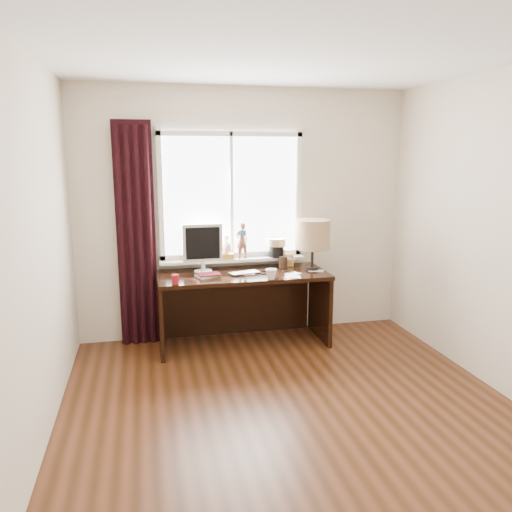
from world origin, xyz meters
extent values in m
cube|color=#532915|center=(0.00, 0.00, 0.00)|extent=(3.50, 4.00, 0.00)
cube|color=white|center=(0.00, 0.00, 2.60)|extent=(3.50, 4.00, 0.00)
cube|color=beige|center=(0.00, 2.00, 1.30)|extent=(3.50, 0.00, 2.60)
cube|color=beige|center=(-1.75, 0.00, 1.30)|extent=(0.00, 4.00, 2.60)
imported|color=silver|center=(-0.09, 1.59, 0.76)|extent=(0.34, 0.26, 0.02)
imported|color=white|center=(0.12, 1.33, 0.80)|extent=(0.14, 0.14, 0.11)
cylinder|color=maroon|center=(-0.79, 1.35, 0.79)|extent=(0.07, 0.07, 0.09)
cube|color=white|center=(-0.15, 1.99, 1.50)|extent=(1.40, 0.02, 1.30)
cube|color=silver|center=(-0.15, 1.96, 0.88)|extent=(1.50, 0.05, 0.05)
cube|color=silver|center=(-0.15, 1.96, 2.12)|extent=(1.50, 0.05, 0.05)
cube|color=silver|center=(-0.88, 1.96, 1.50)|extent=(0.05, 0.05, 1.40)
cube|color=silver|center=(0.57, 1.96, 1.50)|extent=(0.05, 0.05, 1.40)
cube|color=silver|center=(-0.15, 1.96, 1.50)|extent=(0.03, 0.05, 1.30)
cube|color=silver|center=(-0.15, 1.91, 0.83)|extent=(1.52, 0.18, 0.03)
cylinder|color=#730A02|center=(-0.60, 1.90, 0.99)|extent=(0.15, 0.15, 0.27)
cube|color=gold|center=(-0.23, 1.89, 0.88)|extent=(0.15, 0.12, 0.06)
sphere|color=beige|center=(-0.23, 1.89, 0.97)|extent=(0.13, 0.13, 0.13)
sphere|color=beige|center=(-0.23, 1.89, 1.07)|extent=(0.07, 0.07, 0.07)
imported|color=brown|center=(-0.05, 1.90, 1.04)|extent=(0.15, 0.12, 0.38)
cylinder|color=#1E4C51|center=(-0.05, 1.89, 1.12)|extent=(0.10, 0.10, 0.05)
cylinder|color=black|center=(0.32, 1.88, 0.91)|extent=(0.16, 0.16, 0.12)
cylinder|color=#8C6B4C|center=(0.32, 1.88, 1.01)|extent=(0.20, 0.20, 0.08)
cube|color=black|center=(-1.13, 1.92, 1.12)|extent=(0.38, 0.05, 2.25)
cylinder|color=black|center=(-1.27, 1.89, 1.10)|extent=(0.06, 0.06, 2.20)
cylinder|color=black|center=(-1.18, 1.89, 1.10)|extent=(0.06, 0.06, 2.20)
cylinder|color=black|center=(-1.09, 1.89, 1.10)|extent=(0.06, 0.06, 2.20)
cylinder|color=black|center=(-1.00, 1.89, 1.10)|extent=(0.06, 0.06, 2.20)
cube|color=black|center=(-0.10, 1.63, 0.73)|extent=(1.70, 0.70, 0.04)
cube|color=black|center=(-0.93, 1.63, 0.35)|extent=(0.04, 0.64, 0.71)
cube|color=black|center=(0.73, 1.63, 0.35)|extent=(0.04, 0.64, 0.71)
cube|color=black|center=(-0.10, 1.97, 0.35)|extent=(1.60, 0.03, 0.71)
cylinder|color=beige|center=(-0.48, 1.77, 0.76)|extent=(0.18, 0.18, 0.01)
cylinder|color=beige|center=(-0.48, 1.77, 0.81)|extent=(0.04, 0.04, 0.10)
cube|color=beige|center=(-0.48, 1.77, 1.05)|extent=(0.40, 0.04, 0.38)
cube|color=black|center=(-0.48, 1.75, 1.05)|extent=(0.34, 0.01, 0.32)
cube|color=beige|center=(-0.46, 1.57, 0.76)|extent=(0.26, 0.22, 0.02)
cube|color=maroon|center=(-0.45, 1.56, 0.78)|extent=(0.23, 0.18, 0.01)
cylinder|color=black|center=(0.37, 1.79, 0.81)|extent=(0.09, 0.09, 0.12)
cylinder|color=black|center=(0.35, 1.80, 0.86)|extent=(0.01, 0.01, 0.22)
cylinder|color=black|center=(0.38, 1.78, 0.84)|extent=(0.01, 0.01, 0.19)
cylinder|color=black|center=(0.37, 1.81, 0.88)|extent=(0.01, 0.01, 0.25)
cylinder|color=black|center=(0.38, 1.80, 0.83)|extent=(0.01, 0.01, 0.17)
cube|color=gold|center=(0.44, 1.84, 0.81)|extent=(0.10, 0.04, 0.13)
cube|color=#996633|center=(0.44, 1.83, 0.81)|extent=(0.07, 0.03, 0.10)
cylinder|color=black|center=(0.63, 1.63, 0.77)|extent=(0.14, 0.14, 0.03)
cylinder|color=black|center=(0.63, 1.63, 0.89)|extent=(0.03, 0.03, 0.22)
cylinder|color=tan|center=(0.63, 1.63, 1.12)|extent=(0.35, 0.35, 0.30)
cube|color=white|center=(0.34, 1.37, 0.75)|extent=(0.17, 0.14, 0.00)
cube|color=white|center=(0.66, 1.57, 0.75)|extent=(0.18, 0.16, 0.00)
cube|color=white|center=(0.38, 1.49, 0.75)|extent=(0.19, 0.17, 0.00)
torus|color=black|center=(0.11, 1.59, 0.75)|extent=(0.18, 0.18, 0.01)
torus|color=black|center=(0.36, 1.57, 0.75)|extent=(0.13, 0.13, 0.01)
torus|color=black|center=(0.20, 1.67, 0.75)|extent=(0.11, 0.11, 0.01)
camera|label=1|loc=(-1.05, -3.15, 1.93)|focal=35.00mm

